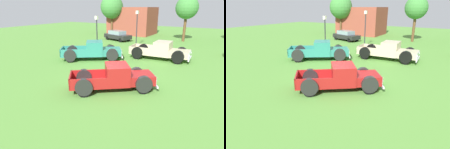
# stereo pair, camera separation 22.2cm
# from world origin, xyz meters

# --- Properties ---
(ground_plane) EXTENTS (80.00, 80.00, 0.00)m
(ground_plane) POSITION_xyz_m (0.00, 0.00, 0.00)
(ground_plane) COLOR #548C38
(pickup_truck_foreground) EXTENTS (4.82, 4.26, 1.47)m
(pickup_truck_foreground) POSITION_xyz_m (0.51, -0.57, 0.70)
(pickup_truck_foreground) COLOR maroon
(pickup_truck_foreground) RESTS_ON ground_plane
(pickup_truck_behind_left) EXTENTS (5.41, 2.32, 1.62)m
(pickup_truck_behind_left) POSITION_xyz_m (0.76, 7.32, 0.77)
(pickup_truck_behind_left) COLOR #C6B793
(pickup_truck_behind_left) RESTS_ON ground_plane
(pickup_truck_behind_right) EXTENTS (5.48, 4.62, 1.64)m
(pickup_truck_behind_right) POSITION_xyz_m (-4.51, 4.30, 0.78)
(pickup_truck_behind_right) COLOR #2D8475
(pickup_truck_behind_right) RESTS_ON ground_plane
(sedan_distant_a) EXTENTS (4.42, 2.88, 1.37)m
(sedan_distant_a) POSITION_xyz_m (-8.01, 14.60, 0.72)
(sedan_distant_a) COLOR black
(sedan_distant_a) RESTS_ON ground_plane
(lamp_post_near) EXTENTS (0.36, 0.36, 3.73)m
(lamp_post_near) POSITION_xyz_m (-6.42, 7.30, 1.96)
(lamp_post_near) COLOR #2D2D33
(lamp_post_near) RESTS_ON ground_plane
(lamp_post_far) EXTENTS (0.36, 0.36, 4.20)m
(lamp_post_far) POSITION_xyz_m (-3.76, 11.56, 2.20)
(lamp_post_far) COLOR #2D2D33
(lamp_post_far) RESTS_ON ground_plane
(trash_can) EXTENTS (0.59, 0.59, 0.95)m
(trash_can) POSITION_xyz_m (-0.94, 11.15, 0.48)
(trash_can) COLOR #2D6B2D
(trash_can) RESTS_ON ground_plane
(oak_tree_west) EXTENTS (3.74, 3.74, 6.41)m
(oak_tree_west) POSITION_xyz_m (-11.78, 19.36, 4.52)
(oak_tree_west) COLOR brown
(oak_tree_west) RESTS_ON ground_plane
(oak_tree_center) EXTENTS (2.94, 2.94, 5.92)m
(oak_tree_center) POSITION_xyz_m (0.25, 18.58, 4.40)
(oak_tree_center) COLOR brown
(oak_tree_center) RESTS_ON ground_plane
(brick_pavilion) EXTENTS (7.35, 5.53, 4.53)m
(brick_pavilion) POSITION_xyz_m (-9.28, 22.24, 2.26)
(brick_pavilion) COLOR brown
(brick_pavilion) RESTS_ON ground_plane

